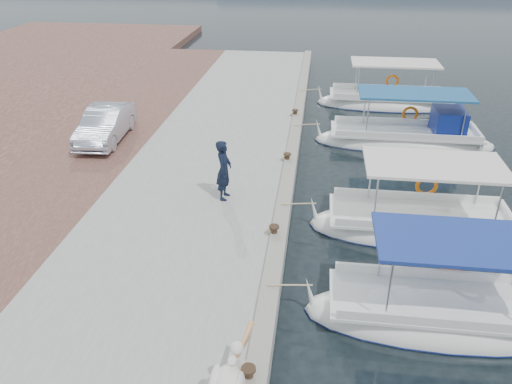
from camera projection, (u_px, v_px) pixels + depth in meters
ground at (282, 286)px, 12.54m from camera, size 400.00×400.00×0.00m
concrete_quay at (207, 182)px, 17.16m from camera, size 6.00×40.00×0.50m
quay_curb at (288, 179)px, 16.70m from camera, size 0.44×40.00×0.12m
cobblestone_strip at (69, 174)px, 17.71m from camera, size 4.00×40.00×0.50m
fishing_caique_b at (441, 317)px, 11.34m from camera, size 6.23×2.13×2.83m
fishing_caique_c at (418, 228)px, 14.75m from camera, size 6.40×2.32×2.83m
fishing_caique_d at (406, 140)px, 20.73m from camera, size 7.37×2.22×2.83m
fishing_caique_e at (387, 103)px, 25.39m from camera, size 7.07×2.33×2.83m
mooring_bollards at (274, 230)px, 13.58m from camera, size 0.28×20.28×0.33m
fisherman at (224, 170)px, 15.20m from camera, size 0.51×0.73×1.91m
parked_car at (106, 124)px, 19.67m from camera, size 1.62×4.06×1.31m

